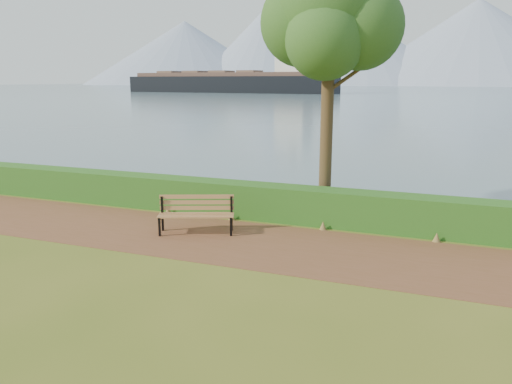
% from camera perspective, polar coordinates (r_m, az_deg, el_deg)
% --- Properties ---
extents(ground, '(140.00, 140.00, 0.00)m').
position_cam_1_polar(ground, '(12.27, -1.94, -6.18)').
color(ground, '#4A5919').
rests_on(ground, ground).
extents(path, '(40.00, 3.40, 0.01)m').
position_cam_1_polar(path, '(12.53, -1.41, -5.75)').
color(path, brown).
rests_on(path, ground).
extents(hedge, '(32.00, 0.85, 1.00)m').
position_cam_1_polar(hedge, '(14.46, 2.04, -1.19)').
color(hedge, '#204914').
rests_on(hedge, ground).
extents(water, '(700.00, 510.00, 0.00)m').
position_cam_1_polar(water, '(270.76, 20.32, 11.08)').
color(water, '#435E6C').
rests_on(water, ground).
extents(mountains, '(585.00, 190.00, 70.00)m').
position_cam_1_polar(mountains, '(417.64, 19.69, 15.24)').
color(mountains, '#7A89A3').
rests_on(mountains, ground).
extents(bench, '(2.05, 1.26, 0.99)m').
position_cam_1_polar(bench, '(13.26, -6.83, -2.23)').
color(bench, black).
rests_on(bench, ground).
extents(tree, '(4.00, 3.36, 7.69)m').
position_cam_1_polar(tree, '(14.60, 8.41, 19.44)').
color(tree, '#352315').
rests_on(tree, ground).
extents(cargo_ship, '(71.23, 18.13, 21.39)m').
position_cam_1_polar(cargo_ship, '(161.09, -2.39, 12.40)').
color(cargo_ship, black).
rests_on(cargo_ship, ground).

